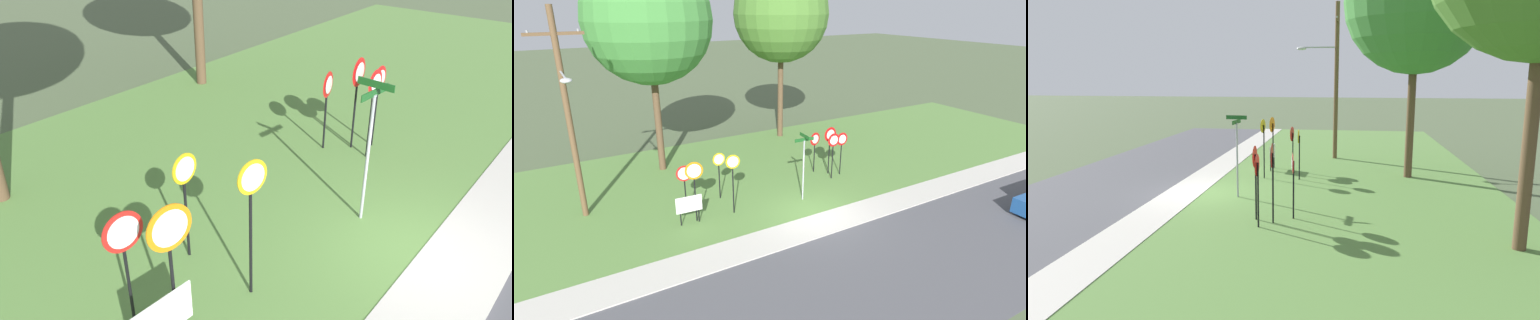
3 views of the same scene
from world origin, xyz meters
The scene contains 16 objects.
ground_plane centered at (0.00, 0.00, 0.00)m, with size 160.00×160.00×0.00m, color #4C5B3D.
road_asphalt centered at (0.00, -4.80, 0.01)m, with size 44.00×6.40×0.01m, color #4C4C51.
sidewalk_strip centered at (0.00, -0.80, 0.03)m, with size 44.00×1.60×0.06m, color #BCB7AD.
grass_median centered at (0.00, 6.00, 0.02)m, with size 44.00×12.00×0.04m, color #567F3D.
stop_sign_near_left centered at (-2.89, 3.55, 1.66)m, with size 0.60×0.10×2.28m.
stop_sign_near_right centered at (-4.72, 3.03, 1.63)m, with size 0.70×0.13×2.20m.
stop_sign_far_left centered at (-4.62, 2.06, 1.99)m, with size 0.74×0.14×2.67m.
stop_sign_far_center centered at (-2.95, 1.93, 1.97)m, with size 0.61×0.14×2.72m.
yield_sign_near_left centered at (3.10, 2.77, 1.87)m, with size 0.70×0.10×2.46m.
yield_sign_near_right centered at (3.35, 3.38, 1.99)m, with size 0.78×0.11×2.59m.
yield_sign_far_left centered at (2.83, 3.97, 1.69)m, with size 0.70×0.15×2.23m.
yield_sign_far_right centered at (3.84, 2.99, 1.77)m, with size 0.70×0.10×2.33m.
street_name_post centered at (0.40, 1.52, 1.92)m, with size 0.96×0.81×3.18m.
utility_pole centered at (-8.61, 4.85, 4.68)m, with size 2.10×2.35×8.59m.
notice_board centered at (-4.94, 2.00, 0.87)m, with size 1.10×0.09×1.25m.
oak_tree_left centered at (-4.15, 8.54, 7.87)m, with size 6.31×6.31×10.99m.
Camera 3 is at (17.26, 5.74, 4.74)m, focal length 32.04 mm.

